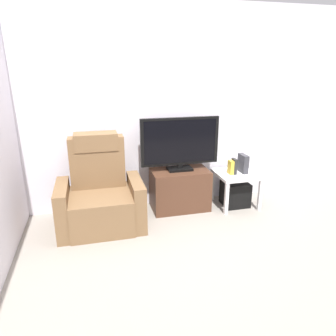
% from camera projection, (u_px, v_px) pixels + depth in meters
% --- Properties ---
extents(ground_plane, '(6.40, 6.40, 0.00)m').
position_uv_depth(ground_plane, '(193.00, 241.00, 3.43)').
color(ground_plane, gray).
extents(wall_back, '(6.40, 0.06, 2.60)m').
position_uv_depth(wall_back, '(168.00, 109.00, 4.07)').
color(wall_back, silver).
rests_on(wall_back, ground).
extents(tv_stand, '(0.75, 0.44, 0.54)m').
position_uv_depth(tv_stand, '(180.00, 189.00, 4.15)').
color(tv_stand, '#4C2D1E').
rests_on(tv_stand, ground).
extents(television, '(1.02, 0.20, 0.69)m').
position_uv_depth(television, '(180.00, 143.00, 3.97)').
color(television, black).
rests_on(television, tv_stand).
extents(recliner_armchair, '(0.98, 0.78, 1.08)m').
position_uv_depth(recliner_armchair, '(100.00, 196.00, 3.69)').
color(recliner_armchair, brown).
rests_on(recliner_armchair, ground).
extents(side_table, '(0.54, 0.54, 0.47)m').
position_uv_depth(side_table, '(236.00, 178.00, 4.21)').
color(side_table, white).
rests_on(side_table, ground).
extents(subwoofer_box, '(0.33, 0.33, 0.33)m').
position_uv_depth(subwoofer_box, '(235.00, 194.00, 4.29)').
color(subwoofer_box, black).
rests_on(subwoofer_box, ground).
extents(book_leftmost, '(0.05, 0.11, 0.18)m').
position_uv_depth(book_leftmost, '(231.00, 167.00, 4.12)').
color(book_leftmost, gold).
rests_on(book_leftmost, side_table).
extents(book_middle, '(0.04, 0.11, 0.21)m').
position_uv_depth(book_middle, '(234.00, 166.00, 4.13)').
color(book_middle, '#262626').
rests_on(book_middle, side_table).
extents(game_console, '(0.07, 0.20, 0.24)m').
position_uv_depth(game_console, '(243.00, 163.00, 4.18)').
color(game_console, '#333338').
rests_on(game_console, side_table).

